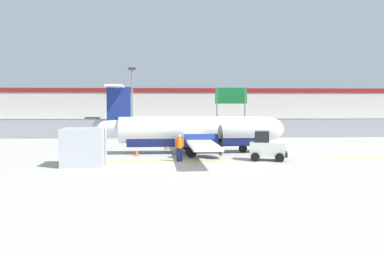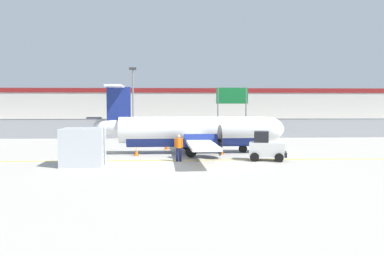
{
  "view_description": "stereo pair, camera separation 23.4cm",
  "coord_description": "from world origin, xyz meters",
  "px_view_note": "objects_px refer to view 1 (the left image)",
  "views": [
    {
      "loc": [
        -1.29,
        -21.86,
        3.56
      ],
      "look_at": [
        0.19,
        6.49,
        1.8
      ],
      "focal_mm": 35.0,
      "sensor_mm": 36.0,
      "label": 1
    },
    {
      "loc": [
        -1.06,
        -21.87,
        3.56
      ],
      "look_at": [
        0.19,
        6.49,
        1.8
      ],
      "focal_mm": 35.0,
      "sensor_mm": 36.0,
      "label": 2
    }
  ],
  "objects_px": {
    "ground_crew_worker": "(179,146)",
    "traffic_cone_far_left": "(166,145)",
    "baggage_tug": "(267,147)",
    "traffic_cone_near_left": "(275,152)",
    "commuter_airplane": "(196,132)",
    "traffic_cone_far_right": "(222,150)",
    "parked_car_0": "(92,122)",
    "apron_light_pole": "(132,97)",
    "parked_car_3": "(281,125)",
    "highway_sign": "(231,100)",
    "cargo_container": "(84,147)",
    "parked_car_1": "(149,125)",
    "traffic_cone_near_right": "(137,151)",
    "parked_car_2": "(219,126)"
  },
  "relations": [
    {
      "from": "apron_light_pole",
      "to": "parked_car_3",
      "type": "bearing_deg",
      "value": 32.39
    },
    {
      "from": "baggage_tug",
      "to": "highway_sign",
      "type": "relative_size",
      "value": 0.46
    },
    {
      "from": "traffic_cone_far_left",
      "to": "parked_car_2",
      "type": "bearing_deg",
      "value": 69.55
    },
    {
      "from": "baggage_tug",
      "to": "traffic_cone_near_left",
      "type": "height_order",
      "value": "baggage_tug"
    },
    {
      "from": "apron_light_pole",
      "to": "commuter_airplane",
      "type": "bearing_deg",
      "value": -60.86
    },
    {
      "from": "baggage_tug",
      "to": "parked_car_2",
      "type": "bearing_deg",
      "value": 104.44
    },
    {
      "from": "parked_car_3",
      "to": "apron_light_pole",
      "type": "distance_m",
      "value": 22.32
    },
    {
      "from": "parked_car_1",
      "to": "parked_car_2",
      "type": "bearing_deg",
      "value": -11.0
    },
    {
      "from": "apron_light_pole",
      "to": "parked_car_0",
      "type": "bearing_deg",
      "value": 112.48
    },
    {
      "from": "commuter_airplane",
      "to": "parked_car_1",
      "type": "height_order",
      "value": "commuter_airplane"
    },
    {
      "from": "traffic_cone_near_right",
      "to": "parked_car_3",
      "type": "height_order",
      "value": "parked_car_3"
    },
    {
      "from": "parked_car_3",
      "to": "commuter_airplane",
      "type": "bearing_deg",
      "value": 52.07
    },
    {
      "from": "traffic_cone_far_right",
      "to": "cargo_container",
      "type": "bearing_deg",
      "value": -152.0
    },
    {
      "from": "parked_car_1",
      "to": "highway_sign",
      "type": "relative_size",
      "value": 0.77
    },
    {
      "from": "ground_crew_worker",
      "to": "highway_sign",
      "type": "distance_m",
      "value": 19.92
    },
    {
      "from": "parked_car_0",
      "to": "apron_light_pole",
      "type": "xyz_separation_m",
      "value": [
        8.28,
        -20.01,
        3.41
      ]
    },
    {
      "from": "parked_car_3",
      "to": "cargo_container",
      "type": "bearing_deg",
      "value": 46.45
    },
    {
      "from": "ground_crew_worker",
      "to": "highway_sign",
      "type": "height_order",
      "value": "highway_sign"
    },
    {
      "from": "ground_crew_worker",
      "to": "traffic_cone_far_right",
      "type": "distance_m",
      "value": 4.59
    },
    {
      "from": "apron_light_pole",
      "to": "highway_sign",
      "type": "bearing_deg",
      "value": 22.51
    },
    {
      "from": "parked_car_0",
      "to": "apron_light_pole",
      "type": "bearing_deg",
      "value": 105.87
    },
    {
      "from": "ground_crew_worker",
      "to": "parked_car_3",
      "type": "relative_size",
      "value": 0.39
    },
    {
      "from": "ground_crew_worker",
      "to": "traffic_cone_far_left",
      "type": "relative_size",
      "value": 2.66
    },
    {
      "from": "traffic_cone_near_left",
      "to": "parked_car_1",
      "type": "height_order",
      "value": "parked_car_1"
    },
    {
      "from": "cargo_container",
      "to": "traffic_cone_near_right",
      "type": "bearing_deg",
      "value": 54.07
    },
    {
      "from": "traffic_cone_far_right",
      "to": "parked_car_0",
      "type": "relative_size",
      "value": 0.15
    },
    {
      "from": "ground_crew_worker",
      "to": "parked_car_2",
      "type": "height_order",
      "value": "same"
    },
    {
      "from": "parked_car_0",
      "to": "traffic_cone_far_left",
      "type": "bearing_deg",
      "value": 106.36
    },
    {
      "from": "cargo_container",
      "to": "apron_light_pole",
      "type": "distance_m",
      "value": 15.97
    },
    {
      "from": "traffic_cone_near_left",
      "to": "highway_sign",
      "type": "relative_size",
      "value": 0.12
    },
    {
      "from": "commuter_airplane",
      "to": "parked_car_2",
      "type": "height_order",
      "value": "commuter_airplane"
    },
    {
      "from": "traffic_cone_far_right",
      "to": "traffic_cone_near_left",
      "type": "bearing_deg",
      "value": -22.21
    },
    {
      "from": "parked_car_1",
      "to": "cargo_container",
      "type": "bearing_deg",
      "value": -95.35
    },
    {
      "from": "commuter_airplane",
      "to": "traffic_cone_far_left",
      "type": "distance_m",
      "value": 3.61
    },
    {
      "from": "parked_car_2",
      "to": "apron_light_pole",
      "type": "bearing_deg",
      "value": -135.08
    },
    {
      "from": "traffic_cone_far_right",
      "to": "traffic_cone_near_right",
      "type": "bearing_deg",
      "value": -174.81
    },
    {
      "from": "parked_car_0",
      "to": "apron_light_pole",
      "type": "relative_size",
      "value": 0.6
    },
    {
      "from": "traffic_cone_near_left",
      "to": "traffic_cone_far_right",
      "type": "xyz_separation_m",
      "value": [
        -3.5,
        1.43,
        0.0
      ]
    },
    {
      "from": "parked_car_1",
      "to": "highway_sign",
      "type": "distance_m",
      "value": 12.02
    },
    {
      "from": "cargo_container",
      "to": "parked_car_1",
      "type": "bearing_deg",
      "value": 82.45
    },
    {
      "from": "parked_car_2",
      "to": "apron_light_pole",
      "type": "distance_m",
      "value": 13.93
    },
    {
      "from": "ground_crew_worker",
      "to": "traffic_cone_near_right",
      "type": "relative_size",
      "value": 2.66
    },
    {
      "from": "baggage_tug",
      "to": "traffic_cone_near_left",
      "type": "relative_size",
      "value": 3.95
    },
    {
      "from": "commuter_airplane",
      "to": "ground_crew_worker",
      "type": "xyz_separation_m",
      "value": [
        -1.3,
        -3.96,
        -0.65
      ]
    },
    {
      "from": "traffic_cone_near_left",
      "to": "parked_car_3",
      "type": "relative_size",
      "value": 0.15
    },
    {
      "from": "traffic_cone_far_left",
      "to": "traffic_cone_near_right",
      "type": "bearing_deg",
      "value": -118.25
    },
    {
      "from": "ground_crew_worker",
      "to": "traffic_cone_near_left",
      "type": "height_order",
      "value": "ground_crew_worker"
    },
    {
      "from": "traffic_cone_far_right",
      "to": "parked_car_3",
      "type": "xyz_separation_m",
      "value": [
        11.07,
        22.77,
        0.58
      ]
    },
    {
      "from": "highway_sign",
      "to": "parked_car_0",
      "type": "bearing_deg",
      "value": 140.47
    },
    {
      "from": "commuter_airplane",
      "to": "traffic_cone_near_left",
      "type": "distance_m",
      "value": 5.85
    }
  ]
}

